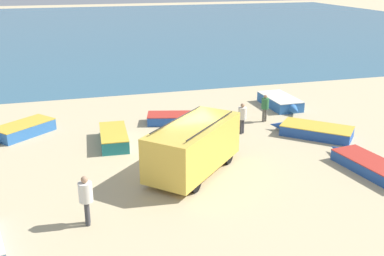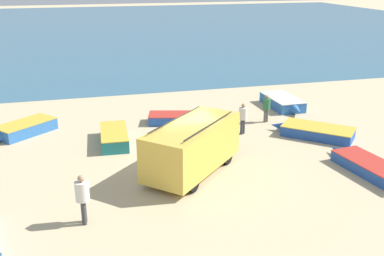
{
  "view_description": "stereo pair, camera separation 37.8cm",
  "coord_description": "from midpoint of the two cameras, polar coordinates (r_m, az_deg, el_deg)",
  "views": [
    {
      "loc": [
        -4.92,
        -18.48,
        8.34
      ],
      "look_at": [
        0.71,
        1.42,
        1.0
      ],
      "focal_mm": 42.0,
      "sensor_mm": 36.0,
      "label": 1
    },
    {
      "loc": [
        -4.55,
        -18.58,
        8.34
      ],
      "look_at": [
        0.71,
        1.42,
        1.0
      ],
      "focal_mm": 42.0,
      "sensor_mm": 36.0,
      "label": 2
    }
  ],
  "objects": [
    {
      "name": "fishing_rowboat_1",
      "position": [
        24.51,
        14.86,
        -0.33
      ],
      "size": [
        3.95,
        3.75,
        0.57
      ],
      "rotation": [
        0.0,
        0.0,
        2.4
      ],
      "color": "#234CA3",
      "rests_on": "ground_plane"
    },
    {
      "name": "fisherman_0",
      "position": [
        26.02,
        8.85,
        2.83
      ],
      "size": [
        0.42,
        0.42,
        1.61
      ],
      "rotation": [
        0.0,
        0.0,
        5.08
      ],
      "color": "#5B564C",
      "rests_on": "ground_plane"
    },
    {
      "name": "fishing_rowboat_2",
      "position": [
        25.71,
        -1.11,
        1.23
      ],
      "size": [
        5.1,
        2.36,
        0.53
      ],
      "rotation": [
        0.0,
        0.0,
        6.03
      ],
      "color": "#234CA3",
      "rests_on": "ground_plane"
    },
    {
      "name": "parked_van",
      "position": [
        19.17,
        -0.32,
        -2.3
      ],
      "size": [
        5.05,
        5.09,
        2.33
      ],
      "rotation": [
        0.0,
        0.0,
        0.8
      ],
      "color": "gold",
      "rests_on": "ground_plane"
    },
    {
      "name": "fishing_rowboat_0",
      "position": [
        25.44,
        -21.18,
        -0.21
      ],
      "size": [
        3.51,
        3.17,
        0.64
      ],
      "rotation": [
        0.0,
        0.0,
        3.84
      ],
      "color": "#2D66AD",
      "rests_on": "ground_plane"
    },
    {
      "name": "ground_plane",
      "position": [
        20.87,
        -1.33,
        -4.03
      ],
      "size": [
        200.0,
        200.0,
        0.0
      ],
      "primitive_type": "plane",
      "color": "tan"
    },
    {
      "name": "fishing_rowboat_6",
      "position": [
        29.19,
        10.84,
        3.26
      ],
      "size": [
        1.75,
        4.02,
        0.66
      ],
      "rotation": [
        0.0,
        0.0,
        4.73
      ],
      "color": "#2D66AD",
      "rests_on": "ground_plane"
    },
    {
      "name": "fishing_rowboat_3",
      "position": [
        20.99,
        21.3,
        -4.53
      ],
      "size": [
        1.97,
        4.74,
        0.52
      ],
      "rotation": [
        0.0,
        0.0,
        1.71
      ],
      "color": "#234CA3",
      "rests_on": "ground_plane"
    },
    {
      "name": "fisherman_1",
      "position": [
        23.91,
        5.95,
        1.57
      ],
      "size": [
        0.44,
        0.44,
        1.69
      ],
      "rotation": [
        0.0,
        0.0,
        5.29
      ],
      "color": "#38383D",
      "rests_on": "ground_plane"
    },
    {
      "name": "fisherman_2",
      "position": [
        15.83,
        -14.01,
        -8.37
      ],
      "size": [
        0.48,
        0.48,
        1.82
      ],
      "rotation": [
        0.0,
        0.0,
        3.03
      ],
      "color": "#38383D",
      "rests_on": "ground_plane"
    },
    {
      "name": "sea_water",
      "position": [
        71.18,
        -12.15,
        12.4
      ],
      "size": [
        120.0,
        80.0,
        0.01
      ],
      "primitive_type": "cube",
      "color": "#33607A",
      "rests_on": "ground_plane"
    },
    {
      "name": "fishing_rowboat_5",
      "position": [
        23.14,
        -10.39,
        -1.05
      ],
      "size": [
        1.47,
        3.91,
        0.66
      ],
      "rotation": [
        0.0,
        0.0,
        1.52
      ],
      "color": "#1E757F",
      "rests_on": "ground_plane"
    }
  ]
}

